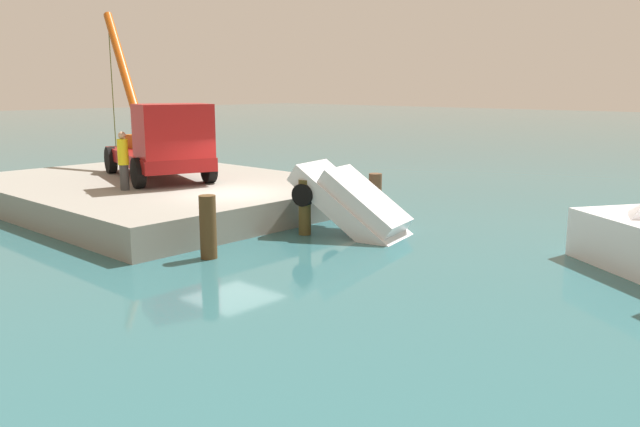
# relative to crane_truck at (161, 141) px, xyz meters

# --- Properties ---
(ground) EXTENTS (200.00, 200.00, 0.00)m
(ground) POSITION_rel_crane_truck_xyz_m (4.02, -0.22, -2.27)
(ground) COLOR #2D6066
(dock) EXTENTS (12.67, 9.61, 0.90)m
(dock) POSITION_rel_crane_truck_xyz_m (-0.15, -0.22, -1.82)
(dock) COLOR gray
(dock) RESTS_ON ground
(crane_truck) EXTENTS (10.05, 4.48, 6.45)m
(crane_truck) POSITION_rel_crane_truck_xyz_m (0.00, 0.00, 0.00)
(crane_truck) COLOR maroon
(crane_truck) RESTS_ON dock
(dock_worker) EXTENTS (0.34, 0.34, 1.87)m
(dock_worker) POSITION_rel_crane_truck_xyz_m (1.08, -2.13, -0.42)
(dock_worker) COLOR #3F3F3F
(dock_worker) RESTS_ON dock
(salvaged_car) EXTENTS (4.30, 2.61, 3.08)m
(salvaged_car) POSITION_rel_crane_truck_xyz_m (8.27, 1.10, -1.66)
(salvaged_car) COLOR silver
(salvaged_car) RESTS_ON ground
(piling_near) EXTENTS (0.41, 0.41, 1.57)m
(piling_near) POSITION_rel_crane_truck_xyz_m (7.01, -3.40, -1.49)
(piling_near) COLOR #51391F
(piling_near) RESTS_ON ground
(piling_mid) EXTENTS (0.35, 0.35, 1.58)m
(piling_mid) POSITION_rel_crane_truck_xyz_m (6.97, 0.06, -1.48)
(piling_mid) COLOR #504421
(piling_mid) RESTS_ON ground
(piling_far) EXTENTS (0.42, 0.42, 1.43)m
(piling_far) POSITION_rel_crane_truck_xyz_m (6.98, 3.30, -1.56)
(piling_far) COLOR brown
(piling_far) RESTS_ON ground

